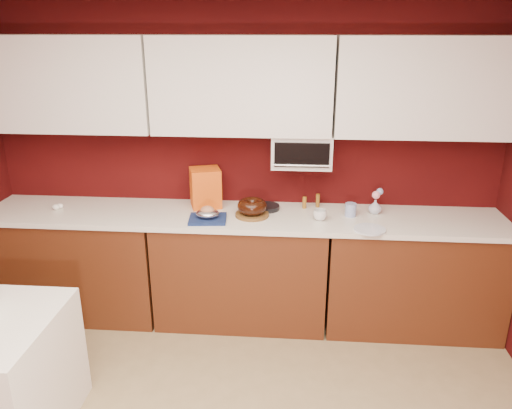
{
  "coord_description": "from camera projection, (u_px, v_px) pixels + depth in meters",
  "views": [
    {
      "loc": [
        0.4,
        -1.6,
        2.27
      ],
      "look_at": [
        0.12,
        1.84,
        1.02
      ],
      "focal_mm": 35.0,
      "sensor_mm": 36.0,
      "label": 1
    }
  ],
  "objects": [
    {
      "name": "navy_towel",
      "position": [
        208.0,
        219.0,
        3.7
      ],
      "size": [
        0.29,
        0.26,
        0.02
      ],
      "primitive_type": "cube",
      "rotation": [
        0.0,
        0.0,
        0.1
      ],
      "color": "navy",
      "rests_on": "countertop"
    },
    {
      "name": "roasted_ham",
      "position": [
        207.0,
        210.0,
        3.67
      ],
      "size": [
        0.11,
        0.09,
        0.06
      ],
      "primitive_type": "ellipsoid",
      "rotation": [
        0.0,
        0.0,
        -0.05
      ],
      "color": "#BC7B55",
      "rests_on": "foil_ham_nest"
    },
    {
      "name": "coffee_mug",
      "position": [
        320.0,
        214.0,
        3.69
      ],
      "size": [
        0.12,
        0.12,
        0.1
      ],
      "primitive_type": "imported",
      "rotation": [
        0.0,
        0.0,
        0.94
      ],
      "color": "silver",
      "rests_on": "countertop"
    },
    {
      "name": "flower_blue",
      "position": [
        380.0,
        191.0,
        3.8
      ],
      "size": [
        0.05,
        0.05,
        0.05
      ],
      "primitive_type": "sphere",
      "color": "#819ACF",
      "rests_on": "flower_vase"
    },
    {
      "name": "base_cabinet_left",
      "position": [
        80.0,
        263.0,
        4.08
      ],
      "size": [
        1.31,
        0.58,
        0.86
      ],
      "primitive_type": "cube",
      "color": "#552611",
      "rests_on": "floor"
    },
    {
      "name": "amber_bottle_tall",
      "position": [
        318.0,
        200.0,
        3.95
      ],
      "size": [
        0.03,
        0.03,
        0.11
      ],
      "primitive_type": "cylinder",
      "rotation": [
        0.0,
        0.0,
        0.1
      ],
      "color": "brown",
      "rests_on": "countertop"
    },
    {
      "name": "foil_ham_nest",
      "position": [
        208.0,
        213.0,
        3.68
      ],
      "size": [
        0.17,
        0.15,
        0.06
      ],
      "primitive_type": "ellipsoid",
      "rotation": [
        0.0,
        0.0,
        -0.0
      ],
      "color": "silver",
      "rests_on": "navy_towel"
    },
    {
      "name": "upper_cabinet_center",
      "position": [
        242.0,
        86.0,
        3.63
      ],
      "size": [
        1.31,
        0.33,
        0.7
      ],
      "primitive_type": "cube",
      "color": "white",
      "rests_on": "wall_back"
    },
    {
      "name": "china_plate",
      "position": [
        370.0,
        229.0,
        3.52
      ],
      "size": [
        0.26,
        0.26,
        0.01
      ],
      "primitive_type": "cylinder",
      "rotation": [
        0.0,
        0.0,
        0.16
      ],
      "color": "white",
      "rests_on": "countertop"
    },
    {
      "name": "countertop",
      "position": [
        241.0,
        217.0,
        3.82
      ],
      "size": [
        4.0,
        0.62,
        0.04
      ],
      "primitive_type": "cube",
      "color": "white",
      "rests_on": "base_cabinet_center"
    },
    {
      "name": "toaster_oven_door",
      "position": [
        302.0,
        155.0,
        3.62
      ],
      "size": [
        0.4,
        0.02,
        0.18
      ],
      "primitive_type": "cube",
      "color": "black",
      "rests_on": "toaster_oven"
    },
    {
      "name": "amber_bottle",
      "position": [
        304.0,
        203.0,
        3.93
      ],
      "size": [
        0.04,
        0.04,
        0.09
      ],
      "primitive_type": "cylinder",
      "rotation": [
        0.0,
        0.0,
        -0.31
      ],
      "color": "brown",
      "rests_on": "countertop"
    },
    {
      "name": "pandoro_box",
      "position": [
        206.0,
        188.0,
        3.94
      ],
      "size": [
        0.28,
        0.27,
        0.31
      ],
      "primitive_type": "cube",
      "rotation": [
        0.0,
        0.0,
        0.32
      ],
      "color": "red",
      "rests_on": "countertop"
    },
    {
      "name": "cake_base",
      "position": [
        252.0,
        215.0,
        3.78
      ],
      "size": [
        0.28,
        0.28,
        0.02
      ],
      "primitive_type": "cylinder",
      "rotation": [
        0.0,
        0.0,
        0.11
      ],
      "color": "brown",
      "rests_on": "countertop"
    },
    {
      "name": "dark_pan",
      "position": [
        267.0,
        207.0,
        3.91
      ],
      "size": [
        0.23,
        0.23,
        0.03
      ],
      "primitive_type": "cylinder",
      "rotation": [
        0.0,
        0.0,
        0.16
      ],
      "color": "black",
      "rests_on": "countertop"
    },
    {
      "name": "toaster_oven_handle",
      "position": [
        302.0,
        165.0,
        3.64
      ],
      "size": [
        0.42,
        0.02,
        0.02
      ],
      "primitive_type": "cylinder",
      "rotation": [
        0.0,
        1.57,
        0.0
      ],
      "color": "silver",
      "rests_on": "toaster_oven"
    },
    {
      "name": "toaster_oven",
      "position": [
        302.0,
        150.0,
        3.77
      ],
      "size": [
        0.45,
        0.3,
        0.25
      ],
      "primitive_type": "cube",
      "color": "white",
      "rests_on": "upper_cabinet_center"
    },
    {
      "name": "blue_jar",
      "position": [
        351.0,
        210.0,
        3.77
      ],
      "size": [
        0.11,
        0.11,
        0.1
      ],
      "primitive_type": "cylinder",
      "rotation": [
        0.0,
        0.0,
        0.31
      ],
      "color": "#1B3F97",
      "rests_on": "countertop"
    },
    {
      "name": "base_cabinet_center",
      "position": [
        242.0,
        269.0,
        3.97
      ],
      "size": [
        1.31,
        0.58,
        0.86
      ],
      "primitive_type": "cube",
      "color": "#552611",
      "rests_on": "floor"
    },
    {
      "name": "bundt_cake",
      "position": [
        252.0,
        206.0,
        3.75
      ],
      "size": [
        0.22,
        0.22,
        0.09
      ],
      "primitive_type": "torus",
      "rotation": [
        0.0,
        0.0,
        0.01
      ],
      "color": "black",
      "rests_on": "cake_base"
    },
    {
      "name": "egg_right",
      "position": [
        60.0,
        206.0,
        3.93
      ],
      "size": [
        0.06,
        0.05,
        0.04
      ],
      "primitive_type": "ellipsoid",
      "rotation": [
        0.0,
        0.0,
        0.33
      ],
      "color": "white",
      "rests_on": "countertop"
    },
    {
      "name": "base_cabinet_right",
      "position": [
        412.0,
        276.0,
        3.87
      ],
      "size": [
        1.31,
        0.58,
        0.86
      ],
      "primitive_type": "cube",
      "color": "#552611",
      "rests_on": "floor"
    },
    {
      "name": "wall_back",
      "position": [
        245.0,
        160.0,
        3.99
      ],
      "size": [
        4.0,
        0.02,
        2.5
      ],
      "primitive_type": "cube",
      "color": "#3D0808",
      "rests_on": "floor"
    },
    {
      "name": "egg_left",
      "position": [
        56.0,
        207.0,
        3.9
      ],
      "size": [
        0.07,
        0.06,
        0.05
      ],
      "primitive_type": "ellipsoid",
      "rotation": [
        0.0,
        0.0,
        -0.29
      ],
      "color": "white",
      "rests_on": "countertop"
    },
    {
      "name": "flower_vase",
      "position": [
        375.0,
        206.0,
        3.82
      ],
      "size": [
        0.09,
        0.09,
        0.12
      ],
      "primitive_type": "imported",
      "rotation": [
        0.0,
        0.0,
        -0.17
      ],
      "color": "#AEB3C5",
      "rests_on": "countertop"
    },
    {
      "name": "upper_cabinet_left",
      "position": [
        65.0,
        84.0,
        3.73
      ],
      "size": [
        1.31,
        0.33,
        0.7
      ],
      "primitive_type": "cube",
      "color": "white",
      "rests_on": "wall_back"
    },
    {
      "name": "flower_pink",
      "position": [
        376.0,
        195.0,
        3.79
      ],
      "size": [
        0.06,
        0.06,
        0.06
      ],
      "primitive_type": "sphere",
      "color": "pink",
      "rests_on": "flower_vase"
    },
    {
      "name": "upper_cabinet_right",
      "position": [
        429.0,
        87.0,
        3.53
      ],
      "size": [
        1.31,
        0.33,
        0.7
      ],
      "primitive_type": "cube",
      "color": "white",
      "rests_on": "wall_back"
    }
  ]
}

